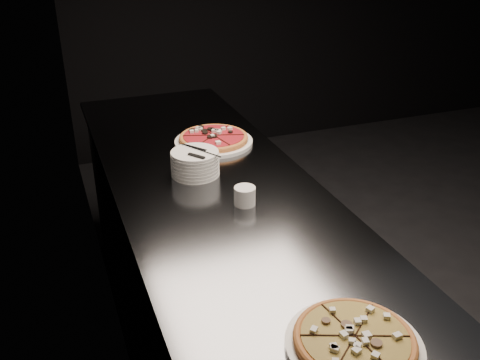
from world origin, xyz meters
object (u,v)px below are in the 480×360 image
object	(u,v)px
plate_stack	(195,163)
pizza_mushroom	(354,341)
pizza_tomato	(214,139)
counter	(220,288)
cutlery	(197,152)
ramekin	(245,195)

from	to	relation	value
plate_stack	pizza_mushroom	bearing A→B (deg)	-85.70
pizza_mushroom	pizza_tomato	world-z (taller)	pizza_tomato
counter	pizza_tomato	bearing A→B (deg)	73.57
counter	plate_stack	world-z (taller)	plate_stack
pizza_mushroom	cutlery	bearing A→B (deg)	93.95
cutlery	ramekin	bearing A→B (deg)	-109.35
counter	pizza_tomato	world-z (taller)	pizza_tomato
cutlery	counter	bearing A→B (deg)	-110.55
ramekin	pizza_tomato	bearing A→B (deg)	82.63
pizza_mushroom	cutlery	xyz separation A→B (m)	(-0.07, 1.01, 0.08)
pizza_tomato	ramekin	bearing A→B (deg)	-97.37
pizza_tomato	plate_stack	distance (m)	0.32
pizza_tomato	ramekin	world-z (taller)	ramekin
pizza_mushroom	ramekin	distance (m)	0.73
counter	cutlery	world-z (taller)	cutlery
counter	ramekin	xyz separation A→B (m)	(0.05, -0.15, 0.49)
counter	ramekin	world-z (taller)	ramekin
counter	plate_stack	size ratio (longest dim) A/B	13.29
cutlery	pizza_mushroom	bearing A→B (deg)	-122.34
pizza_mushroom	cutlery	size ratio (longest dim) A/B	1.99
plate_stack	cutlery	world-z (taller)	cutlery
cutlery	pizza_tomato	bearing A→B (deg)	24.92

